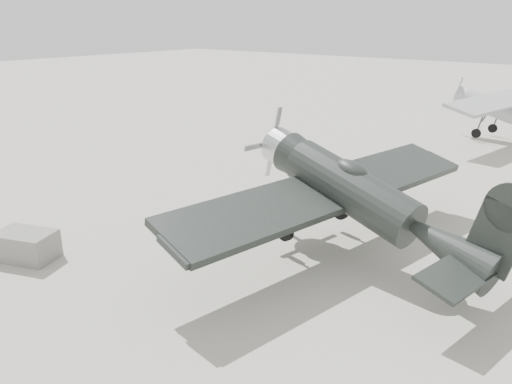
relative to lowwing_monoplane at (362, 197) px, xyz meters
The scene contains 4 objects.
ground 5.40m from the lowwing_monoplane, 121.99° to the right, with size 160.00×160.00×0.00m, color #A29F8F.
lowwing_monoplane is the anchor object (origin of this frame).
highwing_monoplane 19.24m from the lowwing_monoplane, 90.72° to the left, with size 7.87×11.03×3.11m.
equipment_block 10.27m from the lowwing_monoplane, 142.08° to the right, with size 1.75×1.10×0.88m, color slate.
Camera 1 is at (8.78, -8.43, 7.02)m, focal length 35.00 mm.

